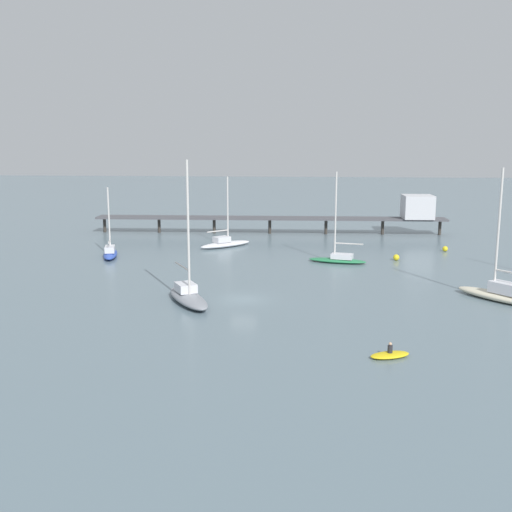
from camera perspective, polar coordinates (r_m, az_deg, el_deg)
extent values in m
plane|color=slate|center=(60.48, -1.18, -4.08)|extent=(400.00, 400.00, 0.00)
cube|color=#4C4C51|center=(102.11, 1.30, 3.55)|extent=(58.17, 5.43, 0.30)
cylinder|color=#38332D|center=(106.88, -13.93, 2.82)|extent=(0.50, 0.50, 2.45)
cylinder|color=#38332D|center=(104.54, -9.02, 2.83)|extent=(0.50, 0.50, 2.45)
cylinder|color=#38332D|center=(103.00, -3.92, 2.82)|extent=(0.50, 0.50, 2.45)
cylinder|color=#38332D|center=(102.29, 1.29, 2.79)|extent=(0.50, 0.50, 2.45)
cylinder|color=#38332D|center=(102.43, 6.53, 2.73)|extent=(0.50, 0.50, 2.45)
cylinder|color=#38332D|center=(103.43, 11.71, 2.65)|extent=(0.50, 0.50, 2.45)
cylinder|color=#38332D|center=(105.24, 16.76, 2.56)|extent=(0.50, 0.50, 2.45)
cube|color=silver|center=(103.99, 14.83, 4.46)|extent=(4.92, 4.92, 3.78)
ellipsoid|color=gray|center=(59.45, -6.33, -3.92)|extent=(6.45, 9.05, 0.97)
cube|color=silver|center=(59.89, -6.56, -2.93)|extent=(2.58, 2.80, 0.84)
cylinder|color=silver|center=(57.66, -6.34, 2.58)|extent=(0.23, 0.23, 12.75)
cylinder|color=silver|center=(60.45, -6.90, -0.98)|extent=(2.29, 3.97, 0.18)
ellipsoid|color=#287F4C|center=(78.95, 7.59, -0.42)|extent=(7.71, 3.82, 0.54)
cube|color=silver|center=(78.74, 8.02, -0.02)|extent=(2.97, 2.09, 0.65)
cylinder|color=silver|center=(78.11, 7.43, 3.76)|extent=(0.21, 0.21, 11.02)
cylinder|color=silver|center=(78.31, 8.66, 1.14)|extent=(3.54, 1.00, 0.17)
ellipsoid|color=#2D4CB7|center=(84.29, -13.42, 0.18)|extent=(3.59, 7.59, 0.78)
cube|color=silver|center=(83.57, -13.46, 0.63)|extent=(1.83, 2.73, 0.80)
cylinder|color=silver|center=(83.94, -13.54, 3.34)|extent=(0.21, 0.21, 8.50)
cylinder|color=silver|center=(82.91, -13.52, 1.35)|extent=(0.89, 2.81, 0.17)
ellipsoid|color=white|center=(89.70, -2.85, 1.09)|extent=(7.77, 7.42, 0.77)
cube|color=silver|center=(89.18, -3.21, 1.55)|extent=(2.72, 2.68, 0.83)
cylinder|color=silver|center=(89.22, -2.65, 4.36)|extent=(0.22, 0.22, 9.46)
cylinder|color=silver|center=(88.59, -3.59, 2.33)|extent=(2.78, 2.59, 0.18)
ellipsoid|color=beige|center=(64.52, 21.59, -3.50)|extent=(7.41, 8.16, 0.86)
cube|color=silver|center=(63.94, 22.19, -2.78)|extent=(2.99, 3.14, 1.09)
cylinder|color=silver|center=(63.55, 21.66, 2.22)|extent=(0.23, 0.23, 12.06)
ellipsoid|color=yellow|center=(45.95, 12.36, -9.00)|extent=(3.35, 2.44, 0.35)
cylinder|color=#26262D|center=(45.80, 12.39, -8.47)|extent=(0.47, 0.47, 0.55)
sphere|color=tan|center=(45.67, 12.41, -8.00)|extent=(0.24, 0.24, 0.24)
sphere|color=yellow|center=(81.70, 12.94, -0.13)|extent=(0.80, 0.80, 0.80)
sphere|color=yellow|center=(90.04, 17.21, 0.65)|extent=(0.76, 0.76, 0.76)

